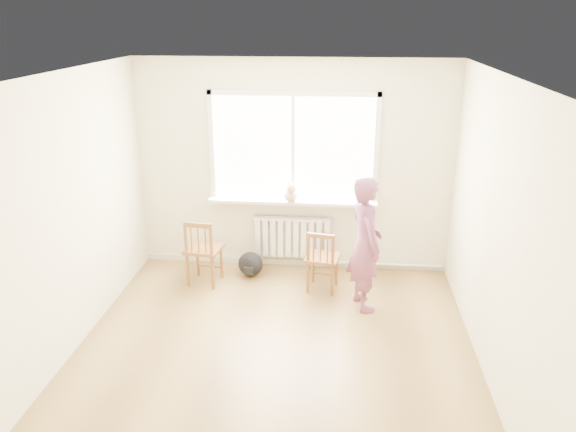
% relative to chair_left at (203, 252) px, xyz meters
% --- Properties ---
extents(floor, '(4.50, 4.50, 0.00)m').
position_rel_chair_left_xyz_m(floor, '(1.05, -1.57, -0.43)').
color(floor, olive).
rests_on(floor, ground).
extents(ceiling, '(4.50, 4.50, 0.00)m').
position_rel_chair_left_xyz_m(ceiling, '(1.05, -1.57, 2.27)').
color(ceiling, white).
rests_on(ceiling, back_wall).
extents(back_wall, '(4.00, 0.01, 2.70)m').
position_rel_chair_left_xyz_m(back_wall, '(1.05, 0.68, 0.92)').
color(back_wall, beige).
rests_on(back_wall, ground).
extents(window, '(2.12, 0.05, 1.42)m').
position_rel_chair_left_xyz_m(window, '(1.05, 0.66, 1.23)').
color(window, white).
rests_on(window, back_wall).
extents(windowsill, '(2.15, 0.22, 0.04)m').
position_rel_chair_left_xyz_m(windowsill, '(1.05, 0.57, 0.50)').
color(windowsill, white).
rests_on(windowsill, back_wall).
extents(radiator, '(1.00, 0.12, 0.55)m').
position_rel_chair_left_xyz_m(radiator, '(1.05, 0.59, 0.01)').
color(radiator, white).
rests_on(radiator, back_wall).
extents(heating_pipe, '(1.40, 0.04, 0.04)m').
position_rel_chair_left_xyz_m(heating_pipe, '(2.30, 0.62, -0.35)').
color(heating_pipe, silver).
rests_on(heating_pipe, back_wall).
extents(baseboard, '(4.00, 0.03, 0.08)m').
position_rel_chair_left_xyz_m(baseboard, '(1.05, 0.67, -0.39)').
color(baseboard, beige).
rests_on(baseboard, ground).
extents(chair_left, '(0.47, 0.45, 0.85)m').
position_rel_chair_left_xyz_m(chair_left, '(0.00, 0.00, 0.00)').
color(chair_left, brown).
rests_on(chair_left, floor).
extents(chair_right, '(0.44, 0.43, 0.78)m').
position_rel_chair_left_xyz_m(chair_right, '(1.47, -0.03, -0.04)').
color(chair_right, brown).
rests_on(chair_right, floor).
extents(person, '(0.53, 0.65, 1.54)m').
position_rel_chair_left_xyz_m(person, '(1.95, -0.37, 0.34)').
color(person, '#B43C48').
rests_on(person, floor).
extents(cat, '(0.23, 0.46, 0.31)m').
position_rel_chair_left_xyz_m(cat, '(1.05, 0.49, 0.64)').
color(cat, beige).
rests_on(cat, windowsill).
extents(backpack, '(0.38, 0.32, 0.32)m').
position_rel_chair_left_xyz_m(backpack, '(0.54, 0.29, -0.27)').
color(backpack, black).
rests_on(backpack, floor).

